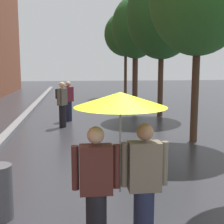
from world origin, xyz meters
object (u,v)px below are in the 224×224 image
couple_under_umbrella (121,148)px  street_tree_3 (136,28)px  street_tree_4 (126,34)px  pedestrian_walking_midground (62,103)px  pedestrian_walking_far (68,100)px  street_tree_2 (162,15)px

couple_under_umbrella → street_tree_3: bearing=78.8°
street_tree_4 → pedestrian_walking_midground: (-4.01, -10.49, -3.43)m
street_tree_3 → pedestrian_walking_midground: bearing=-121.3°
pedestrian_walking_midground → pedestrian_walking_far: 1.30m
pedestrian_walking_midground → pedestrian_walking_far: size_ratio=1.03×
street_tree_4 → couple_under_umbrella: 19.19m
street_tree_4 → pedestrian_walking_midground: 11.74m
couple_under_umbrella → pedestrian_walking_midground: size_ratio=1.21×
street_tree_4 → pedestrian_walking_midground: size_ratio=3.47×
street_tree_4 → couple_under_umbrella: (-2.97, -18.73, -2.96)m
street_tree_3 → street_tree_2: bearing=-85.5°
street_tree_4 → pedestrian_walking_far: size_ratio=3.58×
street_tree_2 → pedestrian_walking_far: 5.49m
street_tree_3 → couple_under_umbrella: bearing=-101.2°
street_tree_3 → street_tree_4: street_tree_3 is taller
couple_under_umbrella → pedestrian_walking_far: size_ratio=1.25×
pedestrian_walking_far → couple_under_umbrella: bearing=-85.0°
street_tree_2 → pedestrian_walking_midground: size_ratio=3.77×
street_tree_2 → couple_under_umbrella: size_ratio=3.11×
street_tree_3 → street_tree_4: size_ratio=1.05×
street_tree_2 → street_tree_3: (-0.35, 4.38, -0.09)m
street_tree_2 → pedestrian_walking_midground: bearing=-153.6°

